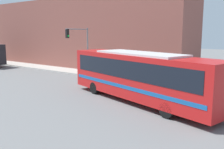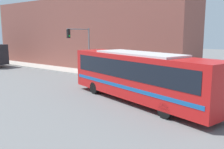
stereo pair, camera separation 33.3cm
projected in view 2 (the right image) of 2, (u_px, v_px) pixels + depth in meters
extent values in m
plane|color=slate|center=(155.00, 101.00, 17.39)|extent=(120.00, 120.00, 0.00)
cube|color=#B7B2A8|center=(43.00, 67.00, 33.95)|extent=(2.77, 70.00, 0.15)
cube|color=brown|center=(83.00, 33.00, 34.67)|extent=(6.00, 31.43, 9.17)
cube|color=red|center=(138.00, 76.00, 16.81)|extent=(5.68, 12.42, 2.88)
cube|color=black|center=(138.00, 68.00, 16.72)|extent=(5.45, 11.49, 1.18)
cube|color=#19599E|center=(138.00, 85.00, 16.92)|extent=(5.59, 11.96, 0.24)
cube|color=silver|center=(139.00, 54.00, 16.56)|extent=(4.00, 7.08, 0.16)
cylinder|color=black|center=(117.00, 84.00, 20.67)|extent=(0.52, 0.95, 0.91)
cylinder|color=black|center=(94.00, 88.00, 19.37)|extent=(0.52, 0.95, 0.91)
cylinder|color=black|center=(189.00, 104.00, 15.04)|extent=(0.52, 0.95, 0.91)
cylinder|color=black|center=(165.00, 110.00, 13.75)|extent=(0.52, 0.95, 0.91)
cylinder|color=#999999|center=(131.00, 76.00, 24.47)|extent=(0.24, 0.24, 0.60)
sphere|color=#999999|center=(131.00, 73.00, 24.41)|extent=(0.23, 0.23, 0.23)
cylinder|color=#999999|center=(132.00, 76.00, 24.39)|extent=(0.11, 0.15, 0.11)
cylinder|color=slate|center=(89.00, 51.00, 27.60)|extent=(0.16, 0.16, 5.06)
cylinder|color=slate|center=(78.00, 29.00, 25.95)|extent=(3.20, 0.11, 0.11)
cube|color=black|center=(68.00, 34.00, 24.92)|extent=(0.30, 0.24, 0.90)
sphere|color=#19D83F|center=(69.00, 36.00, 24.88)|extent=(0.18, 0.18, 0.18)
cylinder|color=slate|center=(99.00, 70.00, 26.87)|extent=(0.06, 0.06, 1.17)
cylinder|color=#4C4C51|center=(99.00, 63.00, 26.75)|extent=(0.14, 0.14, 0.22)
cylinder|color=#47382D|center=(87.00, 69.00, 28.90)|extent=(0.28, 0.28, 0.82)
cylinder|color=#B22D33|center=(87.00, 62.00, 28.78)|extent=(0.34, 0.34, 0.68)
sphere|color=tan|center=(87.00, 58.00, 28.70)|extent=(0.22, 0.22, 0.22)
cylinder|color=slate|center=(111.00, 70.00, 27.73)|extent=(0.28, 0.28, 0.88)
cylinder|color=#2659A5|center=(111.00, 63.00, 27.59)|extent=(0.34, 0.34, 0.74)
sphere|color=tan|center=(111.00, 58.00, 27.51)|extent=(0.24, 0.24, 0.24)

